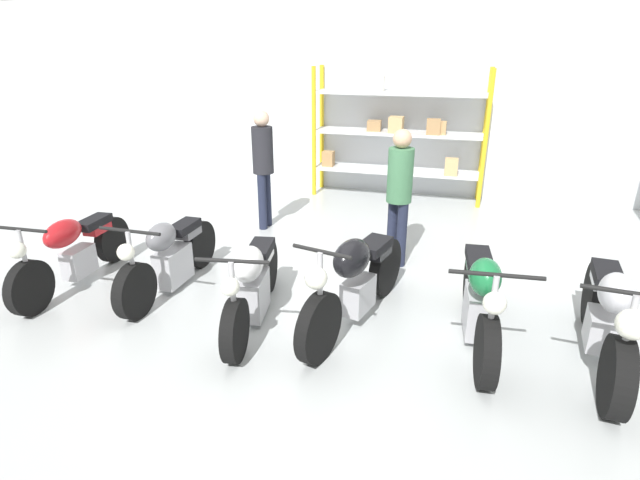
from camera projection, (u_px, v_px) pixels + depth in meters
name	position (u px, v px, depth m)	size (l,w,h in m)	color
ground_plane	(310.00, 313.00, 5.43)	(30.00, 30.00, 0.00)	#B2B7B7
back_wall	(387.00, 97.00, 9.32)	(30.00, 0.08, 3.60)	silver
shelving_rack	(398.00, 133.00, 9.11)	(3.14, 0.63, 2.37)	gold
motorcycle_red	(73.00, 250.00, 5.91)	(0.63, 2.06, 0.97)	black
motorcycle_grey	(170.00, 257.00, 5.82)	(0.71, 1.99, 0.98)	black
motorcycle_white	(253.00, 283.00, 5.14)	(0.66, 2.00, 0.98)	black
motorcycle_black	(356.00, 280.00, 5.04)	(0.79, 2.16, 1.08)	black
motorcycle_green	(480.00, 300.00, 4.79)	(0.75, 2.05, 1.03)	black
motorcycle_silver	(608.00, 318.00, 4.42)	(0.74, 2.14, 1.05)	black
person_browsing	(399.00, 187.00, 6.28)	(0.45, 0.45, 1.77)	#1E2338
person_near_rack	(263.00, 160.00, 7.59)	(0.34, 0.34, 1.82)	#1E2338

